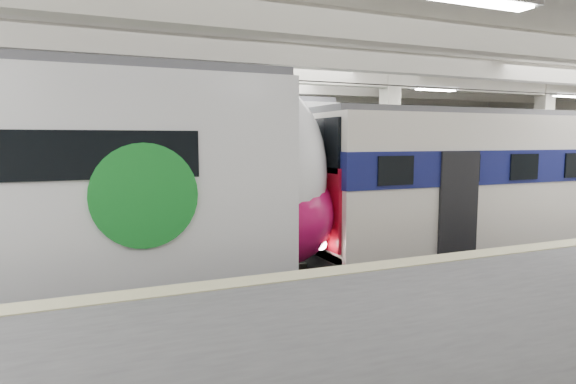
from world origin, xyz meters
name	(u,v)px	position (x,y,z in m)	size (l,w,h in m)	color
station_hall	(315,145)	(0.00, -1.74, 3.24)	(36.00, 24.00, 5.75)	black
older_rer	(508,180)	(7.04, 0.00, 2.17)	(12.40, 2.74, 4.14)	white
far_train	(103,168)	(-3.75, 5.50, 2.47)	(15.28, 3.73, 4.79)	white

